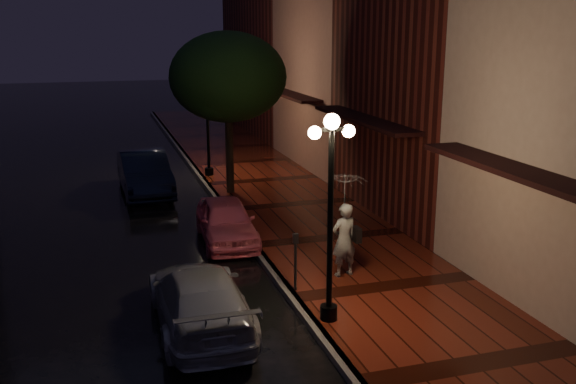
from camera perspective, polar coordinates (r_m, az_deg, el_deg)
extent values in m
plane|color=black|center=(18.07, -3.01, -5.17)|extent=(120.00, 120.00, 0.00)
cube|color=#42140B|center=(18.68, 3.71, -4.27)|extent=(4.50, 60.00, 0.15)
cube|color=#595451|center=(18.05, -3.02, -4.94)|extent=(0.25, 60.00, 0.15)
cube|color=#511914|center=(21.58, 14.19, 12.55)|extent=(5.00, 8.00, 11.00)
cube|color=#8C5951|center=(28.78, 5.75, 11.31)|extent=(5.00, 8.00, 9.00)
cube|color=#511914|center=(38.18, -0.14, 12.91)|extent=(5.00, 12.00, 10.00)
cylinder|color=black|center=(12.95, 3.76, -3.19)|extent=(0.12, 0.12, 4.00)
cylinder|color=black|center=(13.63, 3.63, -10.62)|extent=(0.36, 0.36, 0.30)
cube|color=black|center=(12.49, 3.92, 5.58)|extent=(0.70, 0.08, 0.08)
sphere|color=#FFD099|center=(12.47, 3.93, 6.26)|extent=(0.32, 0.32, 0.32)
sphere|color=#FFD099|center=(12.38, 2.39, 5.29)|extent=(0.26, 0.26, 0.26)
sphere|color=#FFD099|center=(12.62, 5.40, 5.42)|extent=(0.26, 0.26, 0.26)
cylinder|color=black|center=(26.20, -7.14, 5.79)|extent=(0.12, 0.12, 4.00)
cylinder|color=black|center=(26.54, -7.02, 1.84)|extent=(0.36, 0.36, 0.30)
cube|color=black|center=(25.97, -7.28, 10.15)|extent=(0.70, 0.08, 0.08)
sphere|color=#FFD099|center=(25.96, -7.29, 10.48)|extent=(0.32, 0.32, 0.32)
sphere|color=#FFD099|center=(25.92, -8.05, 10.00)|extent=(0.26, 0.26, 0.26)
sphere|color=#FFD099|center=(26.04, -6.51, 10.07)|extent=(0.26, 0.26, 0.26)
cylinder|color=black|center=(23.41, -5.22, 3.80)|extent=(0.28, 0.28, 3.20)
ellipsoid|color=black|center=(23.07, -5.37, 10.16)|extent=(4.16, 4.16, 3.20)
sphere|color=black|center=(23.85, -3.97, 8.88)|extent=(1.80, 1.80, 1.80)
sphere|color=black|center=(22.31, -6.49, 8.69)|extent=(1.80, 1.80, 1.80)
imported|color=#EA6075|center=(18.57, -5.51, -2.59)|extent=(1.68, 3.81, 1.28)
imported|color=black|center=(24.44, -12.63, 1.65)|extent=(1.83, 4.81, 1.57)
imported|color=#9D9DA4|center=(13.49, -7.83, -9.37)|extent=(1.86, 4.50, 1.30)
imported|color=white|center=(15.64, 5.00, -4.25)|extent=(0.74, 0.56, 1.83)
imported|color=silver|center=(15.31, 5.09, -0.14)|extent=(1.06, 1.09, 0.98)
cylinder|color=black|center=(15.51, 5.03, -2.75)|extent=(0.02, 0.02, 1.46)
cube|color=black|center=(15.67, 6.11, -3.77)|extent=(0.15, 0.34, 0.37)
cylinder|color=black|center=(14.84, 0.67, -6.64)|extent=(0.06, 0.06, 1.15)
cube|color=black|center=(14.61, 0.68, -4.15)|extent=(0.13, 0.10, 0.23)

